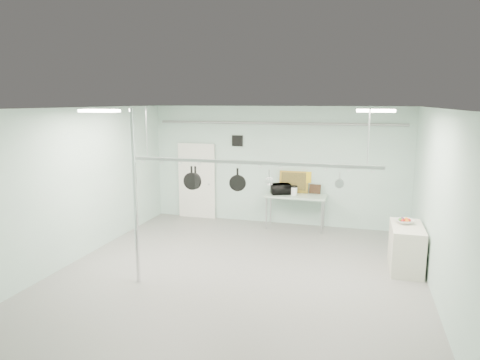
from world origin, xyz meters
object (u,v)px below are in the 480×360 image
(side_cabinet, at_px, (406,248))
(microwave, at_px, (281,189))
(pot_rack, at_px, (250,161))
(skillet_left, at_px, (192,178))
(fruit_bowl, at_px, (405,221))
(skillet_right, at_px, (238,180))
(chrome_pole, at_px, (135,198))
(skillet_mid, at_px, (195,177))
(coffee_canister, at_px, (294,191))
(prep_table, at_px, (296,198))

(side_cabinet, height_order, microwave, microwave)
(pot_rack, bearing_deg, skillet_left, 180.00)
(fruit_bowl, height_order, skillet_right, skillet_right)
(chrome_pole, relative_size, skillet_mid, 7.58)
(side_cabinet, height_order, pot_rack, pot_rack)
(pot_rack, relative_size, skillet_right, 10.97)
(skillet_right, bearing_deg, pot_rack, -11.27)
(skillet_mid, distance_m, skillet_right, 0.85)
(coffee_canister, bearing_deg, chrome_pole, -118.50)
(fruit_bowl, height_order, skillet_mid, skillet_mid)
(skillet_mid, bearing_deg, side_cabinet, 42.28)
(prep_table, xyz_separation_m, pot_rack, (-0.40, -3.30, 1.40))
(microwave, distance_m, skillet_mid, 3.57)
(skillet_mid, bearing_deg, chrome_pole, -105.09)
(skillet_mid, bearing_deg, coffee_canister, 93.13)
(side_cabinet, relative_size, skillet_mid, 2.84)
(side_cabinet, height_order, skillet_mid, skillet_mid)
(pot_rack, distance_m, microwave, 3.50)
(pot_rack, bearing_deg, side_cabinet, 20.45)
(skillet_right, bearing_deg, fruit_bowl, 10.64)
(chrome_pole, xyz_separation_m, skillet_mid, (0.81, 0.90, 0.27))
(chrome_pole, relative_size, side_cabinet, 2.67)
(chrome_pole, height_order, skillet_mid, chrome_pole)
(side_cabinet, xyz_separation_m, pot_rack, (-2.95, -1.10, 1.78))
(prep_table, relative_size, fruit_bowl, 4.62)
(skillet_left, xyz_separation_m, skillet_right, (0.93, 0.00, 0.02))
(prep_table, distance_m, coffee_canister, 0.19)
(skillet_mid, xyz_separation_m, skillet_right, (0.85, 0.00, -0.01))
(chrome_pole, bearing_deg, coffee_canister, 61.50)
(side_cabinet, height_order, coffee_canister, coffee_canister)
(prep_table, xyz_separation_m, skillet_right, (-0.63, -3.30, 1.03))
(pot_rack, xyz_separation_m, skillet_mid, (-1.09, 0.00, -0.36))
(skillet_mid, height_order, skillet_right, same)
(prep_table, xyz_separation_m, microwave, (-0.40, -0.00, 0.21))
(microwave, bearing_deg, skillet_mid, 48.99)
(coffee_canister, relative_size, fruit_bowl, 0.62)
(microwave, xyz_separation_m, coffee_canister, (0.36, -0.03, -0.03))
(prep_table, bearing_deg, coffee_canister, -137.86)
(fruit_bowl, distance_m, skillet_left, 4.35)
(prep_table, distance_m, skillet_mid, 3.77)
(chrome_pole, distance_m, skillet_mid, 1.24)
(coffee_canister, height_order, skillet_left, skillet_left)
(coffee_canister, bearing_deg, skillet_mid, -113.91)
(side_cabinet, distance_m, coffee_canister, 3.42)
(coffee_canister, height_order, skillet_mid, skillet_mid)
(skillet_left, distance_m, skillet_mid, 0.08)
(pot_rack, height_order, coffee_canister, pot_rack)
(microwave, xyz_separation_m, skillet_left, (-1.17, -3.30, 0.80))
(coffee_canister, relative_size, skillet_right, 0.49)
(chrome_pole, xyz_separation_m, fruit_bowl, (4.80, 2.16, -0.66))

